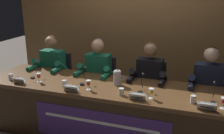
% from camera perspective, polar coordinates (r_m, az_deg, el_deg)
% --- Properties ---
extents(ground_plane, '(12.00, 12.00, 0.00)m').
position_cam_1_polar(ground_plane, '(3.69, 0.00, -14.61)').
color(ground_plane, '#70665B').
extents(wall_back_panelled, '(4.65, 0.14, 2.60)m').
position_cam_1_polar(wall_back_panelled, '(4.54, 5.88, 8.97)').
color(wall_back_panelled, brown).
rests_on(wall_back_panelled, ground_plane).
extents(conference_table, '(3.45, 0.89, 0.72)m').
position_cam_1_polar(conference_table, '(3.35, -0.65, -8.23)').
color(conference_table, brown).
rests_on(conference_table, ground_plane).
extents(chair_far_left, '(0.44, 0.45, 0.89)m').
position_cam_1_polar(chair_far_left, '(4.48, -11.80, -2.94)').
color(chair_far_left, black).
rests_on(chair_far_left, ground_plane).
extents(panelist_far_left, '(0.51, 0.48, 1.22)m').
position_cam_1_polar(panelist_far_left, '(4.23, -13.38, -0.29)').
color(panelist_far_left, black).
rests_on(panelist_far_left, ground_plane).
extents(nameplate_far_left, '(0.18, 0.06, 0.08)m').
position_cam_1_polar(nameplate_far_left, '(3.63, -19.75, -2.83)').
color(nameplate_far_left, white).
rests_on(nameplate_far_left, conference_table).
extents(juice_glass_far_left, '(0.06, 0.06, 0.12)m').
position_cam_1_polar(juice_glass_far_left, '(3.59, -15.84, -1.91)').
color(juice_glass_far_left, white).
rests_on(juice_glass_far_left, conference_table).
extents(water_cup_far_left, '(0.06, 0.06, 0.08)m').
position_cam_1_polar(water_cup_far_left, '(3.81, -21.36, -2.10)').
color(water_cup_far_left, silver).
rests_on(water_cup_far_left, conference_table).
extents(microphone_far_left, '(0.06, 0.17, 0.22)m').
position_cam_1_polar(microphone_far_left, '(3.80, -16.78, -1.13)').
color(microphone_far_left, black).
rests_on(microphone_far_left, conference_table).
extents(chair_center_left, '(0.44, 0.45, 0.89)m').
position_cam_1_polar(chair_center_left, '(4.14, -2.34, -4.22)').
color(chair_center_left, black).
rests_on(chair_center_left, ground_plane).
extents(panelist_center_left, '(0.51, 0.48, 1.22)m').
position_cam_1_polar(panelist_center_left, '(3.88, -3.46, -1.43)').
color(panelist_center_left, black).
rests_on(panelist_center_left, ground_plane).
extents(nameplate_center_left, '(0.19, 0.06, 0.08)m').
position_cam_1_polar(nameplate_center_left, '(3.20, -9.00, -4.69)').
color(nameplate_center_left, white).
rests_on(nameplate_center_left, conference_table).
extents(juice_glass_center_left, '(0.06, 0.06, 0.12)m').
position_cam_1_polar(juice_glass_center_left, '(3.21, -5.22, -3.59)').
color(juice_glass_center_left, white).
rests_on(juice_glass_center_left, conference_table).
extents(water_cup_center_left, '(0.06, 0.06, 0.08)m').
position_cam_1_polar(water_cup_center_left, '(3.37, -10.45, -3.68)').
color(water_cup_center_left, silver).
rests_on(water_cup_center_left, conference_table).
extents(microphone_center_left, '(0.06, 0.17, 0.22)m').
position_cam_1_polar(microphone_center_left, '(3.41, -6.35, -2.55)').
color(microphone_center_left, black).
rests_on(microphone_center_left, conference_table).
extents(chair_center_right, '(0.44, 0.45, 0.89)m').
position_cam_1_polar(chair_center_right, '(3.95, 8.44, -5.53)').
color(chair_center_right, black).
rests_on(chair_center_right, ground_plane).
extents(panelist_center_right, '(0.51, 0.48, 1.22)m').
position_cam_1_polar(panelist_center_right, '(3.66, 8.03, -2.70)').
color(panelist_center_right, black).
rests_on(panelist_center_right, ground_plane).
extents(nameplate_center_right, '(0.19, 0.06, 0.08)m').
position_cam_1_polar(nameplate_center_right, '(2.94, 5.63, -6.54)').
color(nameplate_center_right, white).
rests_on(nameplate_center_right, conference_table).
extents(juice_glass_center_right, '(0.06, 0.06, 0.12)m').
position_cam_1_polar(juice_glass_center_right, '(2.98, 8.63, -5.37)').
color(juice_glass_center_right, white).
rests_on(juice_glass_center_right, conference_table).
extents(water_cup_center_right, '(0.06, 0.06, 0.08)m').
position_cam_1_polar(water_cup_center_right, '(3.06, 2.08, -5.52)').
color(water_cup_center_right, silver).
rests_on(water_cup_center_right, conference_table).
extents(microphone_center_right, '(0.06, 0.17, 0.22)m').
position_cam_1_polar(microphone_center_right, '(3.16, 6.46, -4.18)').
color(microphone_center_right, black).
rests_on(microphone_center_right, conference_table).
extents(chair_far_right, '(0.44, 0.45, 0.89)m').
position_cam_1_polar(chair_far_right, '(3.90, 19.95, -6.72)').
color(chair_far_right, black).
rests_on(chair_far_right, ground_plane).
extents(panelist_far_right, '(0.51, 0.48, 1.22)m').
position_cam_1_polar(panelist_far_right, '(3.61, 20.40, -3.94)').
color(panelist_far_right, black).
rests_on(panelist_far_right, ground_plane).
extents(nameplate_far_right, '(0.20, 0.06, 0.08)m').
position_cam_1_polar(nameplate_far_right, '(2.87, 20.15, -8.17)').
color(nameplate_far_right, white).
rests_on(nameplate_far_right, conference_table).
extents(juice_glass_far_right, '(0.06, 0.06, 0.12)m').
position_cam_1_polar(juice_glass_far_right, '(2.95, 23.34, -6.90)').
color(juice_glass_far_right, white).
rests_on(juice_glass_far_right, conference_table).
extents(water_cup_far_right, '(0.06, 0.06, 0.08)m').
position_cam_1_polar(water_cup_far_right, '(3.00, 17.42, -6.85)').
color(water_cup_far_right, silver).
rests_on(water_cup_far_right, conference_table).
extents(microphone_far_right, '(0.06, 0.17, 0.22)m').
position_cam_1_polar(microphone_far_right, '(3.08, 21.46, -5.93)').
color(microphone_far_right, black).
rests_on(microphone_far_right, conference_table).
extents(water_pitcher_central, '(0.15, 0.10, 0.21)m').
position_cam_1_polar(water_pitcher_central, '(3.36, 1.18, -2.38)').
color(water_pitcher_central, silver).
rests_on(water_pitcher_central, conference_table).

